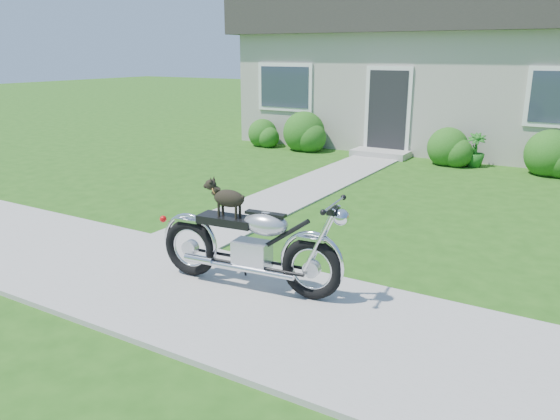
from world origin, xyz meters
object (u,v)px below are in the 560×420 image
object	(u,v)px
potted_plant_left	(310,135)
potted_plant_right	(475,150)
house	(479,66)
motorcycle_with_dog	(251,243)

from	to	relation	value
potted_plant_left	potted_plant_right	bearing A→B (deg)	0.00
house	motorcycle_with_dog	size ratio (longest dim) A/B	5.67
potted_plant_right	motorcycle_with_dog	bearing A→B (deg)	-94.25
house	motorcycle_with_dog	distance (m)	11.78
potted_plant_left	potted_plant_right	distance (m)	4.26
house	potted_plant_left	xyz separation A→B (m)	(-3.47, -3.44, -1.76)
potted_plant_right	motorcycle_with_dog	xyz separation A→B (m)	(-0.61, -8.23, 0.17)
motorcycle_with_dog	potted_plant_left	bearing A→B (deg)	107.81
potted_plant_left	potted_plant_right	xyz separation A→B (m)	(4.26, 0.00, -0.01)
potted_plant_right	motorcycle_with_dog	size ratio (longest dim) A/B	0.35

